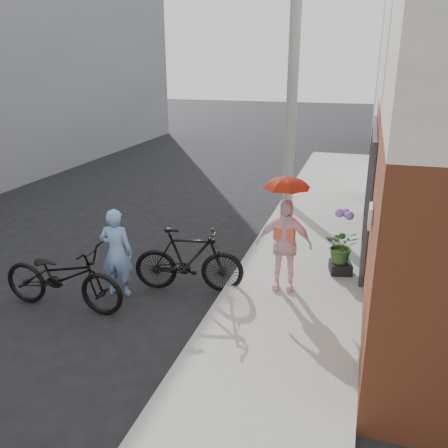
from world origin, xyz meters
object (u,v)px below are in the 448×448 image
at_px(utility_pole, 293,75).
at_px(planter, 340,268).
at_px(bike_left, 62,277).
at_px(bike_right, 189,260).
at_px(officer, 117,253).
at_px(kimono_woman, 284,245).

relative_size(utility_pole, planter, 18.26).
distance_m(bike_left, bike_right, 2.09).
bearing_deg(bike_left, planter, -60.72).
relative_size(officer, bike_left, 0.73).
height_order(bike_right, kimono_woman, kimono_woman).
distance_m(utility_pole, kimono_woman, 5.63).
bearing_deg(kimono_woman, bike_left, -159.63).
bearing_deg(bike_left, bike_right, -56.01).
xyz_separation_m(bike_left, planter, (4.24, 2.42, -0.34)).
distance_m(officer, kimono_woman, 2.84).
relative_size(bike_left, kimono_woman, 1.34).
xyz_separation_m(bike_left, kimono_woman, (3.32, 1.52, 0.36)).
xyz_separation_m(utility_pole, planter, (1.67, -4.04, -3.28)).
relative_size(bike_left, planter, 5.56).
bearing_deg(bike_right, planter, -75.09).
xyz_separation_m(bike_left, bike_right, (1.72, 1.18, 0.02)).
bearing_deg(planter, utility_pole, 112.48).
bearing_deg(bike_right, bike_left, 113.13).
distance_m(officer, bike_left, 0.95).
xyz_separation_m(bike_right, kimono_woman, (1.59, 0.34, 0.34)).
distance_m(officer, bike_right, 1.23).
xyz_separation_m(officer, planter, (3.63, 1.73, -0.55)).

